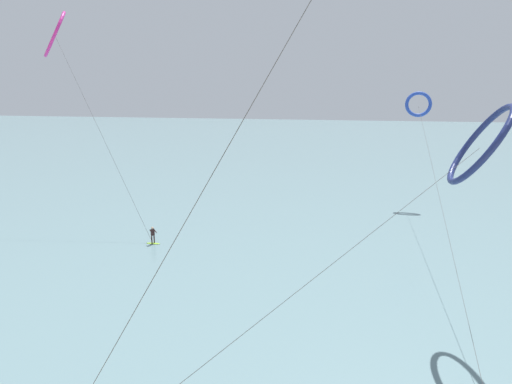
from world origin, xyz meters
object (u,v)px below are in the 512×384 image
Objects in this scene: surfer_lime at (153,236)px; kite_cobalt at (419,105)px; kite_magenta at (55,34)px; kite_navy at (480,145)px.

surfer_lime is 0.04× the size of kite_cobalt.
kite_magenta is 1.14× the size of kite_navy.
kite_magenta reaches higher than kite_cobalt.
surfer_lime is 25.44m from kite_magenta.
surfer_lime is 36.48m from kite_cobalt.
surfer_lime is at bearing 22.38° from kite_magenta.
kite_cobalt reaches higher than kite_navy.
kite_navy is (-1.46, -32.88, -1.08)m from kite_cobalt.
surfer_lime is at bearing -136.60° from kite_cobalt.
kite_magenta is at bearing -157.21° from kite_cobalt.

